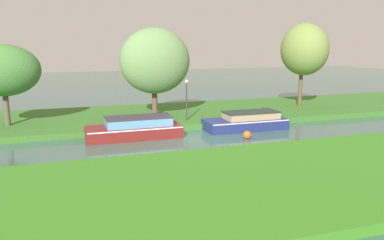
% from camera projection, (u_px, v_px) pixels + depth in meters
% --- Properties ---
extents(ground_plane, '(120.00, 120.00, 0.00)m').
position_uv_depth(ground_plane, '(197.00, 137.00, 24.94)').
color(ground_plane, '#395A4F').
extents(riverbank_far, '(72.00, 10.00, 0.40)m').
position_uv_depth(riverbank_far, '(169.00, 115.00, 31.42)').
color(riverbank_far, '#376B27').
rests_on(riverbank_far, ground_plane).
extents(riverbank_near, '(72.00, 10.00, 0.40)m').
position_uv_depth(riverbank_near, '(265.00, 181.00, 16.53)').
color(riverbank_near, '#35771E').
rests_on(riverbank_near, ground_plane).
extents(maroon_barge, '(6.03, 2.30, 1.36)m').
position_uv_depth(maroon_barge, '(135.00, 129.00, 24.79)').
color(maroon_barge, maroon).
rests_on(maroon_barge, ground_plane).
extents(navy_narrowboat, '(5.81, 2.25, 1.24)m').
position_uv_depth(navy_narrowboat, '(246.00, 121.00, 27.21)').
color(navy_narrowboat, navy).
rests_on(navy_narrowboat, ground_plane).
extents(willow_tree_left, '(4.87, 3.31, 5.51)m').
position_uv_depth(willow_tree_left, '(3.00, 71.00, 25.71)').
color(willow_tree_left, brown).
rests_on(willow_tree_left, riverbank_far).
extents(willow_tree_centre, '(5.34, 3.55, 6.70)m').
position_uv_depth(willow_tree_centre, '(155.00, 61.00, 29.00)').
color(willow_tree_centre, brown).
rests_on(willow_tree_centre, riverbank_far).
extents(willow_tree_right, '(3.94, 4.42, 7.23)m').
position_uv_depth(willow_tree_right, '(304.00, 50.00, 33.39)').
color(willow_tree_right, brown).
rests_on(willow_tree_right, riverbank_far).
extents(lamp_post, '(0.24, 0.24, 2.96)m').
position_uv_depth(lamp_post, '(187.00, 95.00, 28.04)').
color(lamp_post, '#333338').
rests_on(lamp_post, riverbank_far).
extents(mooring_post_near, '(0.15, 0.15, 0.84)m').
position_uv_depth(mooring_post_near, '(263.00, 113.00, 29.04)').
color(mooring_post_near, '#4D3026').
rests_on(mooring_post_near, riverbank_far).
extents(channel_buoy, '(0.51, 0.51, 0.51)m').
position_uv_depth(channel_buoy, '(247.00, 135.00, 24.50)').
color(channel_buoy, '#E55919').
rests_on(channel_buoy, ground_plane).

